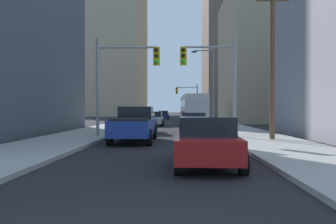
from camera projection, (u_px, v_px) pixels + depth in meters
sidewalk_left at (138, 120)px, 53.18m from camera, size 3.98×160.00×0.15m
sidewalk_right at (207, 120)px, 52.90m from camera, size 3.98×160.00×0.15m
city_bus at (193, 108)px, 40.93m from camera, size 2.90×11.58×3.40m
pickup_truck_blue at (134, 124)px, 18.22m from camera, size 2.20×5.40×1.90m
sedan_red at (206, 141)px, 10.30m from camera, size 1.96×4.27×1.52m
sedan_grey at (143, 123)px, 24.90m from camera, size 1.95×4.20×1.52m
sedan_white at (193, 123)px, 23.42m from camera, size 1.95×4.25×1.52m
sedan_silver at (154, 119)px, 35.35m from camera, size 1.95×4.20×1.52m
sedan_navy at (163, 115)px, 57.71m from camera, size 1.95×4.26×1.52m
traffic_signal_near_left at (125, 70)px, 19.97m from camera, size 3.77×0.44×6.00m
traffic_signal_near_right at (211, 71)px, 19.84m from camera, size 3.26×0.44×6.00m
traffic_signal_far_right at (188, 96)px, 56.05m from camera, size 3.64×0.44×6.00m
utility_pole_right at (272, 53)px, 18.25m from camera, size 2.20×0.28×9.04m
street_lamp_right at (210, 80)px, 32.01m from camera, size 2.17×0.32×7.50m
building_left_far_tower at (108, 5)px, 93.91m from camera, size 19.62×27.37×61.32m
building_right_mid_block at (317, 58)px, 48.03m from camera, size 25.77×18.61×18.01m
building_right_far_highrise at (235, 32)px, 94.45m from camera, size 16.61×24.19×46.43m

